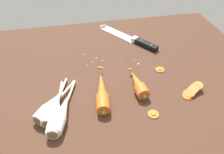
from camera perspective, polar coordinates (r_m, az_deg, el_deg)
ground_plane at (r=79.36cm, az=-0.29°, el=-0.99°), size 120.00×90.00×4.00cm
chefs_knife at (r=101.29cm, az=3.51°, el=11.01°), size 22.80×30.28×4.18cm
whole_carrot at (r=69.35cm, az=-2.71°, el=-3.97°), size 6.06×22.26×4.20cm
whole_carrot_second at (r=72.46cm, az=7.03°, el=-1.90°), size 4.81×15.70×4.20cm
parsnip_front at (r=67.94cm, az=-16.16°, el=-7.41°), size 13.60×17.73×4.00cm
parsnip_mid_left at (r=65.24cm, az=-14.95°, el=-9.70°), size 5.77×22.55×4.00cm
parsnip_mid_right at (r=65.14cm, az=-13.39°, el=-9.42°), size 8.88×21.20×4.00cm
parsnip_back at (r=67.29cm, az=-15.36°, el=-7.79°), size 8.20×20.37×4.00cm
carrot_slice_stack at (r=75.95cm, az=20.86°, el=-3.50°), size 8.09×5.77×3.36cm
carrot_slice_stray_near at (r=82.51cm, az=12.96°, el=1.83°), size 3.36×3.36×0.70cm
carrot_slice_stray_mid at (r=66.49cm, az=11.11°, el=-9.75°), size 3.38×3.38×0.70cm
mince_crumbs at (r=84.82cm, az=-0.87°, el=4.24°), size 21.15×11.63×0.85cm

